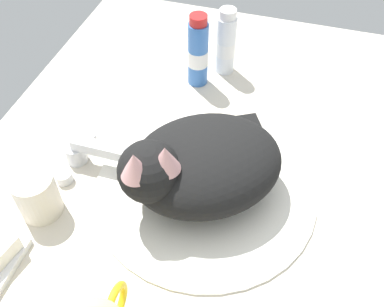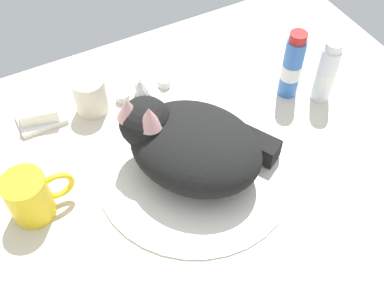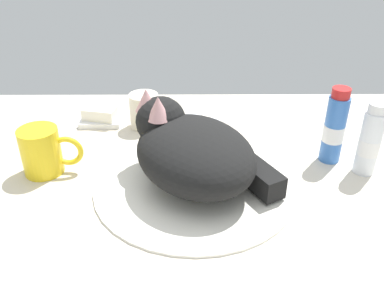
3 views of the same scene
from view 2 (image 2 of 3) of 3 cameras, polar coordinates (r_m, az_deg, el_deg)
name	(u,v)px [view 2 (image 2 of 3)]	position (r cm, az deg, el deg)	size (l,w,h in cm)	color
ground_plane	(195,175)	(87.66, 0.38, -2.60)	(110.00, 82.50, 3.00)	beige
sink_basin	(195,169)	(86.08, 0.38, -1.83)	(36.01, 36.01, 0.93)	white
faucet	(146,89)	(97.43, -5.52, 7.73)	(12.23, 11.59, 5.40)	silver
cat	(189,143)	(81.38, -0.39, 1.30)	(29.72, 30.22, 14.73)	black
coffee_mug	(31,196)	(82.22, -18.88, -4.92)	(11.48, 7.28, 8.92)	yellow
rinse_cup	(90,95)	(95.88, -12.17, 6.90)	(6.47, 6.47, 7.71)	silver
soap_dish	(41,119)	(98.42, -17.71, 4.01)	(9.00, 6.40, 1.20)	white
soap_bar	(39,112)	(97.08, -17.98, 4.78)	(7.23, 4.43, 2.66)	white
toothpaste_bottle	(292,67)	(97.14, 11.98, 10.23)	(4.04, 4.04, 15.08)	#3870C6
mouthwash_bottle	(326,73)	(98.06, 15.91, 9.31)	(3.94, 3.94, 14.04)	white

